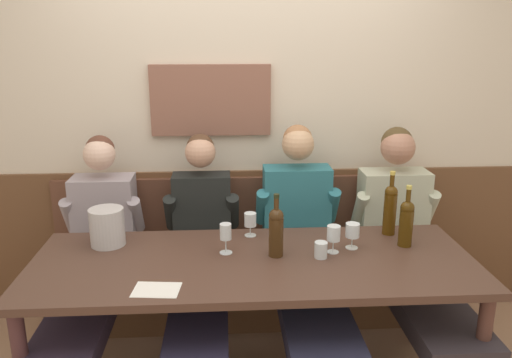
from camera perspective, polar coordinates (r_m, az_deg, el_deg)
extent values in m
cube|color=beige|center=(3.45, -1.24, 7.95)|extent=(6.80, 0.08, 2.80)
cube|color=brown|center=(3.39, -5.03, 8.67)|extent=(0.78, 0.04, 0.46)
cube|color=brown|center=(3.64, -1.12, -6.52)|extent=(6.80, 0.03, 0.98)
cube|color=brown|center=(3.55, -0.94, -11.90)|extent=(2.58, 0.42, 0.44)
cube|color=brown|center=(3.45, -0.95, -8.30)|extent=(2.53, 0.39, 0.05)
cube|color=brown|center=(3.53, -1.11, -3.33)|extent=(2.58, 0.04, 0.45)
cube|color=#4B3227|center=(2.68, -0.27, -9.30)|extent=(2.28, 0.86, 0.04)
cylinder|color=#4A302D|center=(3.31, -19.97, -12.51)|extent=(0.07, 0.07, 0.72)
cylinder|color=#4D2D2C|center=(3.40, 18.09, -11.55)|extent=(0.07, 0.07, 0.72)
cube|color=#34283D|center=(3.01, -18.45, -13.72)|extent=(0.32, 1.15, 0.11)
cube|color=#998D96|center=(3.42, -16.36, -4.00)|extent=(0.38, 0.22, 0.52)
sphere|color=beige|center=(3.30, -16.95, 2.61)|extent=(0.19, 0.19, 0.19)
sphere|color=brown|center=(3.32, -16.89, 3.12)|extent=(0.18, 0.18, 0.18)
cylinder|color=#998D96|center=(3.43, -19.89, -3.88)|extent=(0.08, 0.20, 0.27)
cylinder|color=#998D96|center=(3.33, -13.13, -3.87)|extent=(0.08, 0.20, 0.27)
cube|color=#29253F|center=(2.91, -6.26, -13.92)|extent=(0.31, 1.16, 0.11)
cube|color=black|center=(3.34, -5.97, -3.87)|extent=(0.37, 0.18, 0.53)
sphere|color=tan|center=(3.21, -6.18, 2.95)|extent=(0.19, 0.19, 0.19)
sphere|color=#4F3321|center=(3.23, -6.18, 3.46)|extent=(0.18, 0.18, 0.18)
cylinder|color=black|center=(3.31, -9.38, -3.71)|extent=(0.08, 0.20, 0.27)
cylinder|color=black|center=(3.29, -2.61, -3.61)|extent=(0.08, 0.20, 0.27)
cube|color=#282941|center=(2.94, 6.03, -13.58)|extent=(0.36, 1.16, 0.11)
cube|color=#2B6E7B|center=(3.36, 4.49, -3.36)|extent=(0.43, 0.20, 0.56)
sphere|color=tan|center=(3.23, 4.68, 3.85)|extent=(0.20, 0.20, 0.20)
sphere|color=#A36F49|center=(3.25, 4.63, 4.38)|extent=(0.19, 0.19, 0.19)
cylinder|color=#2B6E7B|center=(3.29, 0.69, -3.13)|extent=(0.08, 0.20, 0.27)
cylinder|color=#2B6E7B|center=(3.35, 8.43, -2.94)|extent=(0.08, 0.20, 0.27)
cube|color=#322B31|center=(3.11, 18.03, -12.66)|extent=(0.37, 1.15, 0.11)
cube|color=#B3B99E|center=(3.51, 14.87, -3.32)|extent=(0.44, 0.22, 0.53)
sphere|color=#AF7860|center=(3.39, 15.43, 3.38)|extent=(0.22, 0.22, 0.22)
sphere|color=#513E22|center=(3.41, 15.33, 3.92)|extent=(0.20, 0.20, 0.20)
cylinder|color=#B3B99E|center=(3.40, 11.44, -3.30)|extent=(0.08, 0.20, 0.27)
cylinder|color=#B3B99E|center=(3.54, 18.66, -3.03)|extent=(0.08, 0.20, 0.27)
cylinder|color=#BCB8B9|center=(2.93, -16.15, -5.12)|extent=(0.19, 0.19, 0.21)
cylinder|color=#422B09|center=(2.92, 16.24, -5.23)|extent=(0.08, 0.08, 0.20)
sphere|color=#422B09|center=(2.88, 16.41, -3.09)|extent=(0.08, 0.08, 0.08)
cylinder|color=#422B09|center=(2.86, 16.50, -2.00)|extent=(0.03, 0.03, 0.10)
cylinder|color=gold|center=(2.85, 16.60, -0.89)|extent=(0.03, 0.03, 0.02)
cylinder|color=#482C09|center=(3.06, 14.57, -3.78)|extent=(0.07, 0.07, 0.24)
sphere|color=#482C09|center=(3.01, 14.75, -1.40)|extent=(0.07, 0.07, 0.07)
cylinder|color=#482C09|center=(3.00, 14.82, -0.39)|extent=(0.03, 0.03, 0.09)
cylinder|color=gold|center=(2.98, 14.90, 0.64)|extent=(0.03, 0.03, 0.02)
cylinder|color=#3B2510|center=(2.68, 2.23, -6.45)|extent=(0.08, 0.08, 0.21)
sphere|color=#3B2510|center=(2.64, 2.26, -4.11)|extent=(0.08, 0.08, 0.08)
cylinder|color=#3B2510|center=(2.62, 2.27, -3.01)|extent=(0.03, 0.03, 0.09)
cylinder|color=black|center=(2.61, 2.28, -1.89)|extent=(0.03, 0.03, 0.02)
cylinder|color=silver|center=(2.79, 8.50, -7.98)|extent=(0.06, 0.06, 0.00)
cylinder|color=silver|center=(2.78, 8.52, -7.34)|extent=(0.01, 0.01, 0.06)
cylinder|color=silver|center=(2.75, 8.59, -5.95)|extent=(0.07, 0.07, 0.08)
cylinder|color=#E6DE90|center=(2.76, 8.57, -6.38)|extent=(0.06, 0.06, 0.04)
cylinder|color=silver|center=(2.86, 10.53, -7.47)|extent=(0.07, 0.07, 0.00)
cylinder|color=silver|center=(2.85, 10.56, -6.87)|extent=(0.01, 0.01, 0.06)
cylinder|color=silver|center=(2.82, 10.63, -5.60)|extent=(0.08, 0.08, 0.08)
cylinder|color=#F6DA86|center=(2.83, 10.60, -6.12)|extent=(0.07, 0.07, 0.02)
cylinder|color=silver|center=(2.97, -0.54, -6.24)|extent=(0.07, 0.07, 0.00)
cylinder|color=silver|center=(2.96, -0.54, -5.71)|extent=(0.01, 0.01, 0.06)
cylinder|color=silver|center=(2.94, -0.54, -4.50)|extent=(0.07, 0.07, 0.08)
cylinder|color=silver|center=(2.76, -3.34, -8.13)|extent=(0.07, 0.07, 0.00)
cylinder|color=silver|center=(2.74, -3.36, -7.38)|extent=(0.01, 0.01, 0.07)
cylinder|color=silver|center=(2.71, -3.38, -5.83)|extent=(0.06, 0.06, 0.08)
cylinder|color=#F0D780|center=(2.72, -3.37, -6.44)|extent=(0.05, 0.05, 0.02)
cylinder|color=silver|center=(2.70, 7.18, -7.79)|extent=(0.07, 0.07, 0.09)
cube|color=white|center=(2.43, -10.95, -11.94)|extent=(0.22, 0.17, 0.00)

